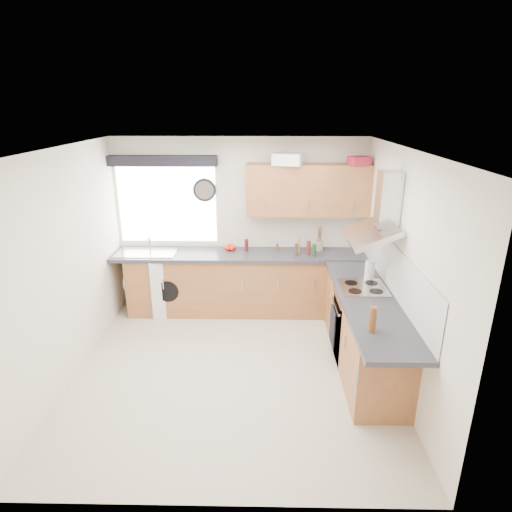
{
  "coord_description": "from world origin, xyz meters",
  "views": [
    {
      "loc": [
        0.34,
        -4.24,
        2.91
      ],
      "look_at": [
        0.25,
        0.85,
        1.1
      ],
      "focal_mm": 30.0,
      "sensor_mm": 36.0,
      "label": 1
    }
  ],
  "objects_px": {
    "upper_cabinets": "(308,190)",
    "washing_machine": "(172,283)",
    "extractor_hood": "(379,216)",
    "oven": "(360,325)"
  },
  "relations": [
    {
      "from": "oven",
      "to": "upper_cabinets",
      "type": "xyz_separation_m",
      "value": [
        -0.55,
        1.32,
        1.38
      ]
    },
    {
      "from": "extractor_hood",
      "to": "upper_cabinets",
      "type": "height_order",
      "value": "upper_cabinets"
    },
    {
      "from": "extractor_hood",
      "to": "upper_cabinets",
      "type": "relative_size",
      "value": 0.46
    },
    {
      "from": "extractor_hood",
      "to": "washing_machine",
      "type": "bearing_deg",
      "value": 154.86
    },
    {
      "from": "extractor_hood",
      "to": "upper_cabinets",
      "type": "xyz_separation_m",
      "value": [
        -0.65,
        1.33,
        0.03
      ]
    },
    {
      "from": "upper_cabinets",
      "to": "washing_machine",
      "type": "distance_m",
      "value": 2.39
    },
    {
      "from": "oven",
      "to": "extractor_hood",
      "type": "xyz_separation_m",
      "value": [
        0.1,
        -0.0,
        1.34
      ]
    },
    {
      "from": "oven",
      "to": "washing_machine",
      "type": "height_order",
      "value": "washing_machine"
    },
    {
      "from": "extractor_hood",
      "to": "washing_machine",
      "type": "distance_m",
      "value": 3.17
    },
    {
      "from": "washing_machine",
      "to": "upper_cabinets",
      "type": "bearing_deg",
      "value": -9.56
    }
  ]
}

